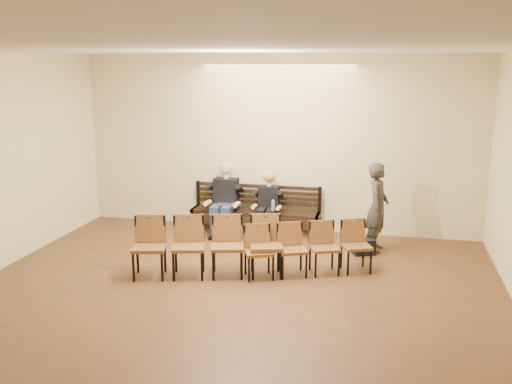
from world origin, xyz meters
TOP-DOWN VIEW (x-y plane):
  - ground at (0.00, 0.00)m, footprint 10.00×10.00m
  - room_walls at (0.00, 0.79)m, footprint 8.02×10.01m
  - bench at (-0.38, 4.65)m, footprint 2.60×0.90m
  - seated_man at (-0.97, 4.53)m, footprint 0.59×0.82m
  - seated_woman at (-0.09, 4.53)m, footprint 0.49×0.68m
  - laptop at (-0.92, 4.41)m, footprint 0.36×0.31m
  - water_bottle at (0.06, 4.27)m, footprint 0.08×0.08m
  - bag at (1.81, 3.77)m, footprint 0.45×0.39m
  - passerby at (2.02, 4.05)m, footprint 0.52×0.72m
  - chair_row_front at (-0.56, 2.13)m, footprint 2.42×1.14m
  - chair_row_back at (0.98, 2.57)m, footprint 2.06×1.23m

SIDE VIEW (x-z plane):
  - ground at x=0.00m, z-range 0.00..0.00m
  - bag at x=1.81m, z-range 0.00..0.28m
  - bench at x=-0.38m, z-range 0.00..0.45m
  - chair_row_back at x=0.98m, z-range 0.00..0.84m
  - chair_row_front at x=-0.56m, z-range 0.00..0.97m
  - water_bottle at x=0.06m, z-range 0.45..0.66m
  - seated_woman at x=-0.09m, z-range 0.00..1.14m
  - laptop at x=-0.92m, z-range 0.45..0.69m
  - seated_man at x=-0.97m, z-range 0.00..1.43m
  - passerby at x=2.02m, z-range 0.00..1.86m
  - room_walls at x=0.00m, z-range 0.78..4.29m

